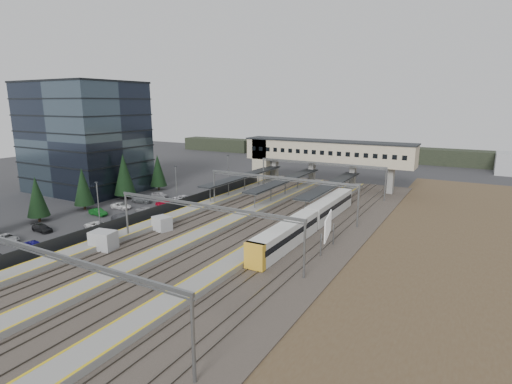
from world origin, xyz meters
The scene contains 16 objects.
ground centered at (0.00, 0.00, 0.00)m, with size 220.00×220.00×0.00m, color #2B2B2D.
office_building centered at (-36.00, 12.00, 12.19)m, with size 24.30×18.30×24.30m.
conifer_row centered at (-22.00, -3.86, 4.84)m, with size 4.42×49.82×9.50m.
car_park centered at (-13.24, -6.41, 0.61)m, with size 10.57×44.63×1.28m.
lampposts centered at (-8.00, 1.25, 4.34)m, with size 0.50×53.25×8.07m.
fence centered at (-6.50, 5.00, 1.00)m, with size 0.08×90.00×2.00m.
relay_cabin_near centered at (-1.41, -12.90, 1.36)m, with size 3.63×2.92×2.71m.
relay_cabin_far centered at (-0.16, -2.72, 1.20)m, with size 3.07×2.75×2.40m.
rail_corridor centered at (9.34, 5.00, 0.29)m, with size 34.00×90.00×0.92m.
canopies centered at (7.00, 27.00, 3.92)m, with size 23.10×30.00×3.28m.
footbridge centered at (7.70, 42.00, 7.93)m, with size 40.40×6.40×11.20m.
gantries centered at (12.00, 3.00, 6.00)m, with size 28.40×62.28×7.17m.
train centered at (20.00, 8.60, 1.85)m, with size 2.59×35.93×3.26m.
billboard centered at (25.31, 1.77, 3.45)m, with size 1.39×5.93×5.13m.
scrub_east centered at (45.00, 5.00, 0.03)m, with size 34.00×120.00×0.06m.
treeline_far centered at (23.81, 92.28, 2.95)m, with size 170.00×19.00×7.00m.
Camera 1 is at (42.09, -47.53, 19.74)m, focal length 28.00 mm.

